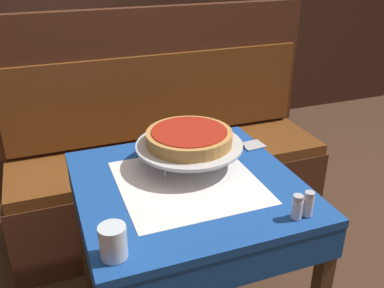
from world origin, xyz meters
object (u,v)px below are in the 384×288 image
water_glass_near (113,242)px  salt_shaker (297,207)px  deep_dish_pizza (189,137)px  pizza_server (240,147)px  pepper_shaker (308,204)px  dining_table_front (188,204)px  napkin_holder (186,129)px  dining_table_rear (67,89)px  pizza_pan_stand (189,146)px  condiment_caddy (51,70)px  booth_bench (169,170)px

water_glass_near → salt_shaker: size_ratio=1.20×
deep_dish_pizza → pizza_server: size_ratio=1.37×
pepper_shaker → dining_table_front: bearing=130.9°
pepper_shaker → napkin_holder: (-0.17, 0.68, 0.00)m
napkin_holder → deep_dish_pizza: bearing=-106.4°
dining_table_rear → pepper_shaker: (0.56, -1.95, 0.16)m
pizza_pan_stand → deep_dish_pizza: (-0.00, -0.00, 0.04)m
water_glass_near → napkin_holder: size_ratio=0.99×
dining_table_rear → pepper_shaker: bearing=-73.9°
condiment_caddy → napkin_holder: bearing=-68.2°
dining_table_front → pizza_pan_stand: (0.05, 0.12, 0.18)m
dining_table_rear → water_glass_near: size_ratio=7.28×
booth_bench → water_glass_near: 1.23m
water_glass_near → pizza_server: bearing=37.9°
dining_table_rear → pizza_pan_stand: (0.33, -1.50, 0.20)m
dining_table_rear → condiment_caddy: size_ratio=3.95×
condiment_caddy → salt_shaker: bearing=-72.1°
dining_table_front → deep_dish_pizza: 0.25m
dining_table_rear → pizza_server: bearing=-68.2°
pepper_shaker → salt_shaker: bearing=180.0°
dining_table_front → dining_table_rear: dining_table_front is taller
napkin_holder → dining_table_front: bearing=-108.5°
water_glass_near → dining_table_front: bearing=43.0°
condiment_caddy → deep_dish_pizza: bearing=-73.8°
pizza_server → water_glass_near: size_ratio=2.42×
dining_table_rear → napkin_holder: napkin_holder is taller
dining_table_rear → water_glass_near: bearing=-91.5°
dining_table_front → pepper_shaker: (0.28, -0.33, 0.14)m
dining_table_rear → booth_bench: size_ratio=0.42×
pepper_shaker → napkin_holder: 0.70m
salt_shaker → napkin_holder: (-0.13, 0.68, 0.00)m
deep_dish_pizza → condiment_caddy: 1.50m
dining_table_front → pizza_pan_stand: 0.22m
dining_table_rear → condiment_caddy: (-0.09, -0.06, 0.15)m
dining_table_front → dining_table_rear: bearing=99.8°
pizza_pan_stand → condiment_caddy: (-0.42, 1.44, -0.04)m
dining_table_front → dining_table_rear: (-0.28, 1.63, -0.02)m
pizza_pan_stand → pepper_shaker: pizza_pan_stand is taller
pizza_server → water_glass_near: water_glass_near is taller
salt_shaker → pizza_server: bearing=83.9°
pepper_shaker → pizza_server: bearing=88.5°
pizza_pan_stand → salt_shaker: bearing=-66.9°
water_glass_near → pepper_shaker: (0.61, -0.02, -0.01)m
dining_table_rear → salt_shaker: 2.03m
deep_dish_pizza → pepper_shaker: 0.51m
dining_table_rear → dining_table_front: bearing=-80.2°
pizza_server → pepper_shaker: bearing=-91.5°
salt_shaker → condiment_caddy: 1.99m
dining_table_front → water_glass_near: 0.47m
water_glass_near → salt_shaker: bearing=-2.1°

